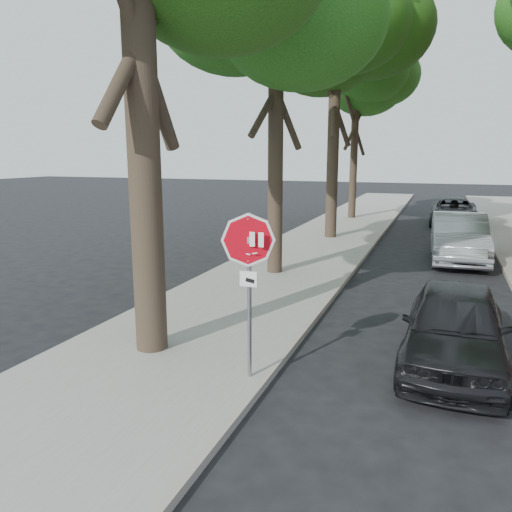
{
  "coord_description": "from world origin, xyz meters",
  "views": [
    {
      "loc": [
        1.97,
        -6.89,
        3.58
      ],
      "look_at": [
        -0.64,
        0.12,
        2.05
      ],
      "focal_mm": 35.0,
      "sensor_mm": 36.0,
      "label": 1
    }
  ],
  "objects_px": {
    "tree_mid_a": "(277,4)",
    "car_b": "(459,238)",
    "tree_far": "(357,85)",
    "stop_sign": "(249,264)",
    "car_a": "(455,326)",
    "car_d": "(454,212)",
    "tree_mid_b": "(336,42)"
  },
  "relations": [
    {
      "from": "tree_mid_a",
      "to": "car_b",
      "type": "distance_m",
      "value": 9.49
    },
    {
      "from": "tree_mid_a",
      "to": "tree_far",
      "type": "xyz_separation_m",
      "value": [
        -0.1,
        13.99,
        -0.39
      ]
    },
    {
      "from": "stop_sign",
      "to": "car_a",
      "type": "xyz_separation_m",
      "value": [
        3.03,
        1.91,
        -1.25
      ]
    },
    {
      "from": "tree_far",
      "to": "car_d",
      "type": "height_order",
      "value": "tree_far"
    },
    {
      "from": "tree_far",
      "to": "car_b",
      "type": "bearing_deg",
      "value": -61.8
    },
    {
      "from": "tree_mid_a",
      "to": "car_b",
      "type": "xyz_separation_m",
      "value": [
        5.22,
        4.07,
        -6.8
      ]
    },
    {
      "from": "tree_mid_b",
      "to": "tree_far",
      "type": "relative_size",
      "value": 1.11
    },
    {
      "from": "tree_mid_a",
      "to": "tree_mid_b",
      "type": "distance_m",
      "value": 7.02
    },
    {
      "from": "stop_sign",
      "to": "car_d",
      "type": "xyz_separation_m",
      "value": [
        3.3,
        20.6,
        -1.26
      ]
    },
    {
      "from": "tree_mid_b",
      "to": "car_d",
      "type": "bearing_deg",
      "value": 52.11
    },
    {
      "from": "stop_sign",
      "to": "car_d",
      "type": "relative_size",
      "value": 0.53
    },
    {
      "from": "car_a",
      "to": "car_b",
      "type": "relative_size",
      "value": 0.84
    },
    {
      "from": "car_b",
      "to": "car_d",
      "type": "xyz_separation_m",
      "value": [
        0.0,
        9.39,
        -0.12
      ]
    },
    {
      "from": "car_b",
      "to": "car_d",
      "type": "distance_m",
      "value": 9.39
    },
    {
      "from": "tree_far",
      "to": "car_a",
      "type": "bearing_deg",
      "value": -75.28
    },
    {
      "from": "tree_mid_b",
      "to": "tree_mid_a",
      "type": "bearing_deg",
      "value": -91.63
    },
    {
      "from": "tree_mid_a",
      "to": "car_d",
      "type": "height_order",
      "value": "tree_mid_a"
    },
    {
      "from": "tree_mid_a",
      "to": "car_d",
      "type": "xyz_separation_m",
      "value": [
        5.22,
        13.46,
        -6.92
      ]
    },
    {
      "from": "car_b",
      "to": "tree_mid_a",
      "type": "bearing_deg",
      "value": -144.37
    },
    {
      "from": "tree_mid_a",
      "to": "tree_mid_b",
      "type": "height_order",
      "value": "tree_mid_b"
    },
    {
      "from": "car_a",
      "to": "tree_mid_b",
      "type": "bearing_deg",
      "value": 112.84
    },
    {
      "from": "tree_mid_b",
      "to": "car_a",
      "type": "bearing_deg",
      "value": -68.78
    },
    {
      "from": "stop_sign",
      "to": "tree_mid_b",
      "type": "xyz_separation_m",
      "value": [
        -1.72,
        14.15,
        6.05
      ]
    },
    {
      "from": "tree_far",
      "to": "car_b",
      "type": "xyz_separation_m",
      "value": [
        5.32,
        -9.92,
        -6.41
      ]
    },
    {
      "from": "tree_far",
      "to": "stop_sign",
      "type": "bearing_deg",
      "value": -84.54
    },
    {
      "from": "tree_mid_b",
      "to": "car_a",
      "type": "relative_size",
      "value": 2.52
    },
    {
      "from": "tree_mid_b",
      "to": "car_d",
      "type": "relative_size",
      "value": 2.11
    },
    {
      "from": "tree_mid_a",
      "to": "car_a",
      "type": "distance_m",
      "value": 9.98
    },
    {
      "from": "tree_far",
      "to": "tree_mid_a",
      "type": "bearing_deg",
      "value": -89.6
    },
    {
      "from": "stop_sign",
      "to": "tree_far",
      "type": "distance_m",
      "value": 21.88
    },
    {
      "from": "tree_far",
      "to": "car_d",
      "type": "distance_m",
      "value": 8.44
    },
    {
      "from": "tree_mid_b",
      "to": "stop_sign",
      "type": "bearing_deg",
      "value": -83.05
    }
  ]
}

